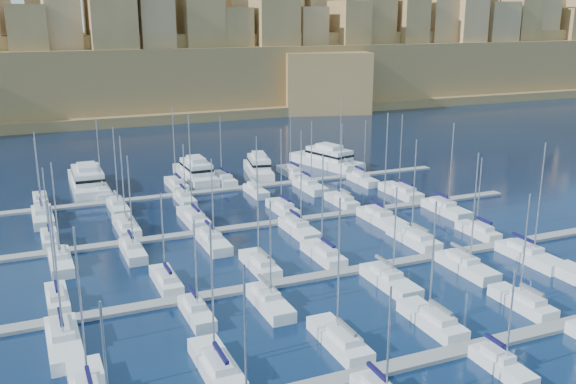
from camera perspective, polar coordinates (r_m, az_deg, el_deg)
name	(u,v)px	position (r m, az deg, el deg)	size (l,w,h in m)	color
ground	(315,242)	(93.15, 2.43, -4.46)	(600.00, 600.00, 0.00)	black
pontoon_near	(466,349)	(66.80, 15.53, -13.29)	(84.00, 2.00, 0.40)	slate
pontoon_mid_near	(356,270)	(83.17, 6.04, -6.89)	(84.00, 2.00, 0.40)	slate
pontoon_mid_far	(288,221)	(101.69, -0.01, -2.59)	(84.00, 2.00, 0.40)	slate
pontoon_far	(242,188)	(121.37, -4.13, 0.37)	(84.00, 2.00, 0.40)	slate
sailboat_1	(217,366)	(61.02, -6.35, -15.12)	(2.90, 9.68, 14.53)	silver
sailboat_2	(340,340)	(65.10, 4.62, -12.97)	(2.82, 9.39, 15.50)	silver
sailboat_3	(432,320)	(70.35, 12.70, -11.06)	(2.78, 9.26, 13.93)	silver
sailboat_4	(523,302)	(77.25, 20.13, -9.18)	(2.57, 8.56, 13.50)	silver
sailboat_9	(502,366)	(63.93, 18.48, -14.42)	(2.15, 7.15, 10.66)	silver
sailboat_12	(57,299)	(78.03, -19.82, -8.91)	(2.34, 7.79, 12.52)	silver
sailboat_13	(166,280)	(79.63, -10.77, -7.73)	(2.49, 8.29, 11.86)	silver
sailboat_14	(260,264)	(83.11, -2.50, -6.43)	(2.70, 8.99, 13.40)	silver
sailboat_15	(323,254)	(86.57, 3.17, -5.52)	(2.73, 9.10, 14.80)	silver
sailboat_16	(414,238)	(94.07, 11.13, -4.05)	(3.02, 10.05, 15.32)	silver
sailboat_17	(478,231)	(99.52, 16.56, -3.35)	(2.38, 7.93, 12.08)	silver
sailboat_18	(64,342)	(68.23, -19.31, -12.45)	(3.08, 10.27, 15.16)	silver
sailboat_19	(196,312)	(71.14, -8.14, -10.53)	(2.32, 7.75, 11.63)	silver
sailboat_20	(269,302)	(72.80, -1.70, -9.72)	(2.75, 9.17, 13.00)	silver
sailboat_21	(390,281)	(79.06, 9.03, -7.80)	(2.96, 9.88, 12.90)	silver
sailboat_22	(466,266)	(85.45, 15.58, -6.37)	(2.92, 9.72, 15.96)	silver
sailboat_23	(530,256)	(91.66, 20.70, -5.31)	(3.12, 10.40, 16.50)	silver
sailboat_24	(50,239)	(98.46, -20.43, -3.91)	(2.23, 7.43, 11.40)	silver
sailboat_25	(126,226)	(100.47, -14.17, -2.97)	(2.93, 9.77, 14.87)	silver
sailboat_26	(193,218)	(102.56, -8.40, -2.27)	(3.00, 10.00, 17.28)	silver
sailboat_27	(282,208)	(106.64, -0.49, -1.42)	(2.63, 8.77, 14.26)	silver
sailboat_28	(342,201)	(111.12, 4.81, -0.78)	(2.55, 8.51, 14.42)	silver
sailboat_29	(401,192)	(118.19, 10.00, 0.04)	(3.15, 10.50, 15.03)	silver
sailboat_30	(61,262)	(88.96, -19.57, -5.85)	(2.75, 9.17, 14.39)	silver
sailboat_31	(133,250)	(90.19, -13.62, -5.08)	(2.52, 8.39, 14.35)	silver
sailboat_32	(213,241)	(91.85, -6.71, -4.35)	(2.92, 9.75, 13.13)	silver
sailboat_33	(299,229)	(96.26, 0.99, -3.29)	(2.93, 9.76, 16.10)	silver
sailboat_34	(381,218)	(102.16, 8.30, -2.33)	(3.22, 10.73, 17.87)	silver
sailboat_35	(446,209)	(109.29, 13.85, -1.45)	(3.03, 10.11, 15.49)	silver
sailboat_36	(40,199)	(119.65, -21.15, -0.62)	(2.31, 7.70, 11.81)	silver
sailboat_37	(102,192)	(121.15, -16.21, 0.02)	(2.82, 9.39, 14.58)	silver
sailboat_38	(176,184)	(123.26, -9.89, 0.68)	(2.72, 9.05, 15.73)	silver
sailboat_39	(223,179)	(126.09, -5.84, 1.16)	(3.02, 10.07, 13.38)	silver
sailboat_40	(292,172)	(130.86, 0.33, 1.77)	(2.87, 9.56, 13.74)	silver
sailboat_41	(341,167)	(135.84, 4.75, 2.23)	(2.94, 9.79, 14.96)	silver
sailboat_42	(43,217)	(109.27, -20.98, -2.05)	(3.09, 10.29, 14.88)	silver
sailboat_43	(118,207)	(110.85, -14.87, -1.29)	(2.67, 8.89, 14.59)	silver
sailboat_44	(185,199)	(113.39, -9.17, -0.61)	(2.38, 7.92, 10.86)	silver
sailboat_45	(256,191)	(117.19, -2.86, 0.10)	(2.36, 7.86, 11.14)	silver
sailboat_46	(310,186)	(120.19, 1.95, 0.52)	(2.97, 9.90, 13.41)	silver
sailboat_47	(363,179)	(125.99, 6.64, 1.11)	(2.60, 8.67, 12.70)	silver
motor_yacht_a	(88,181)	(125.97, -17.37, 0.97)	(6.38, 19.93, 5.25)	silver
motor_yacht_b	(196,172)	(127.99, -8.20, 1.75)	(5.10, 16.61, 5.25)	silver
motor_yacht_c	(259,168)	(130.74, -2.63, 2.18)	(7.03, 14.74, 5.25)	silver
motor_yacht_d	(327,159)	(139.09, 3.52, 2.98)	(10.47, 19.10, 5.25)	silver
fortified_city	(125,65)	(237.74, -14.31, 10.89)	(460.00, 108.95, 59.52)	brown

